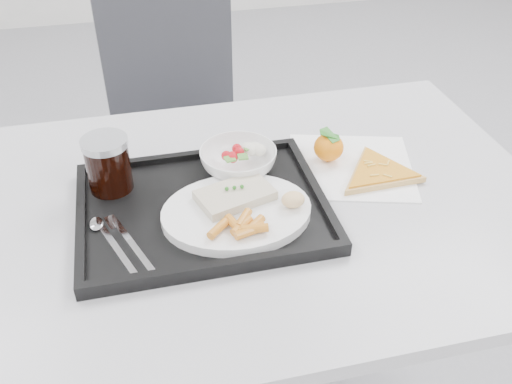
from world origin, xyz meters
TOP-DOWN VIEW (x-y plane):
  - table at (0.00, 0.30)m, footprint 1.20×0.80m
  - chair at (-0.04, 1.08)m, footprint 0.47×0.47m
  - tray at (-0.07, 0.28)m, footprint 0.45×0.35m
  - dinner_plate at (-0.02, 0.24)m, footprint 0.27×0.27m
  - fish_fillet at (-0.01, 0.27)m, footprint 0.15×0.12m
  - bread_roll at (0.08, 0.22)m, footprint 0.05×0.05m
  - salad_bowl at (0.02, 0.38)m, footprint 0.15×0.15m
  - cola_glass at (-0.23, 0.38)m, footprint 0.09×0.09m
  - cutlery at (-0.23, 0.23)m, footprint 0.11×0.17m
  - napkin at (0.25, 0.36)m, footprint 0.31×0.30m
  - tangerine at (0.21, 0.39)m, footprint 0.06×0.06m
  - pizza_slice at (0.29, 0.31)m, footprint 0.28×0.28m
  - carrot_pile at (-0.02, 0.17)m, footprint 0.11×0.07m
  - salad_contents at (0.04, 0.40)m, footprint 0.09×0.06m

SIDE VIEW (x-z plane):
  - chair at x=-0.04m, z-range 0.07..1.00m
  - table at x=0.00m, z-range 0.31..1.06m
  - napkin at x=0.25m, z-range 0.75..0.75m
  - tray at x=-0.07m, z-range 0.75..0.77m
  - pizza_slice at x=0.29m, z-range 0.75..0.77m
  - cutlery at x=-0.23m, z-range 0.76..0.77m
  - dinner_plate at x=-0.02m, z-range 0.77..0.78m
  - tangerine at x=0.21m, z-range 0.75..0.82m
  - salad_bowl at x=0.02m, z-range 0.77..0.81m
  - fish_fillet at x=-0.01m, z-range 0.78..0.80m
  - carrot_pile at x=-0.02m, z-range 0.78..0.80m
  - bread_roll at x=0.08m, z-range 0.78..0.81m
  - salad_contents at x=0.04m, z-range 0.79..0.81m
  - cola_glass at x=-0.23m, z-range 0.77..0.88m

